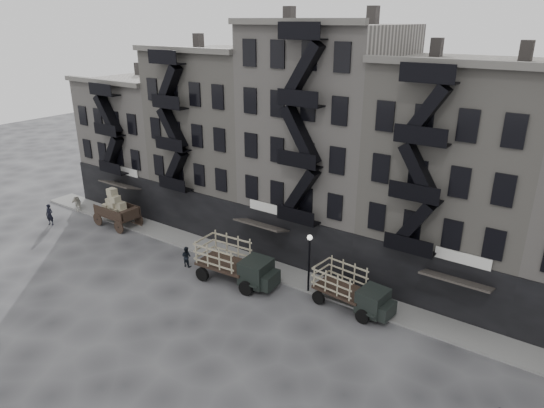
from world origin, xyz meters
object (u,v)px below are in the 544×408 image
Objects in this scene: stake_truck_west at (235,260)px; horse at (75,202)px; wagon at (115,204)px; stake_truck_east at (352,287)px; pedestrian_mid at (186,257)px; pedestrian_west at (50,215)px.

horse is at bearing 171.59° from stake_truck_west.
horse is 6.30m from wagon.
pedestrian_mid is (-12.56, -2.00, -0.70)m from stake_truck_east.
wagon is 23.13m from stake_truck_east.
pedestrian_west is (-4.99, -3.41, -1.03)m from wagon.
pedestrian_west is (1.20, -3.41, 0.14)m from horse.
horse is 0.47× the size of wagon.
wagon is 0.69× the size of stake_truck_west.
pedestrian_west is at bearing -178.94° from stake_truck_west.
wagon is at bearing -174.35° from stake_truck_east.
stake_truck_east is at bearing 1.00° from wagon.
pedestrian_west is at bearing -144.67° from wagon.
pedestrian_west is at bearing -137.76° from horse.
wagon is 6.13m from pedestrian_west.
pedestrian_mid is (10.57, -2.01, -1.21)m from wagon.
stake_truck_west is at bearing -162.71° from stake_truck_east.
stake_truck_west is at bearing -71.74° from horse.
wagon reaches higher than stake_truck_east.
stake_truck_east is at bearing 7.75° from stake_truck_west.
horse is at bearing 90.31° from pedestrian_west.
stake_truck_west is at bearing -5.38° from wagon.
stake_truck_west reaches higher than pedestrian_mid.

